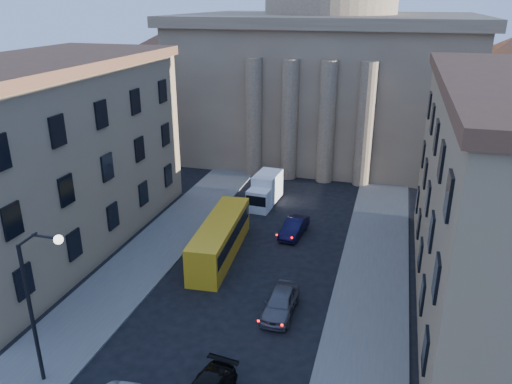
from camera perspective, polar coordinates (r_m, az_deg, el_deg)
sidewalk_left at (r=37.19m, az=-14.85°, el=-9.73°), size 5.00×60.00×0.15m
sidewalk_right at (r=32.86m, az=12.61°, el=-14.03°), size 5.00×60.00×0.15m
church at (r=65.47m, az=8.17°, el=14.99°), size 68.02×28.76×36.60m
building_left at (r=41.99m, az=-23.17°, el=3.82°), size 11.60×26.60×14.70m
street_lamp at (r=26.91m, az=-23.76°, el=-10.86°), size 2.62×0.44×8.83m
car_right_far at (r=32.44m, az=2.82°, el=-12.49°), size 1.83×4.54×1.55m
car_right_distant at (r=42.38m, az=4.37°, el=-4.07°), size 2.00×4.40×1.40m
city_bus at (r=38.74m, az=-4.12°, el=-5.19°), size 3.11×10.46×2.91m
box_truck at (r=48.33m, az=1.04°, el=0.14°), size 2.40×5.42×2.91m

